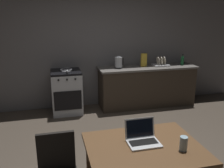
{
  "coord_description": "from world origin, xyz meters",
  "views": [
    {
      "loc": [
        -0.85,
        -3.02,
        2.03
      ],
      "look_at": [
        0.08,
        0.69,
        0.92
      ],
      "focal_mm": 39.84,
      "sensor_mm": 36.0,
      "label": 1
    }
  ],
  "objects": [
    {
      "name": "ground_plane",
      "position": [
        0.0,
        0.0,
        0.0
      ],
      "size": [
        12.0,
        12.0,
        0.0
      ],
      "primitive_type": "plane",
      "color": "#473D33"
    },
    {
      "name": "kitchen_counter",
      "position": [
        1.19,
        1.96,
        0.44
      ],
      "size": [
        2.16,
        0.64,
        0.89
      ],
      "color": "#382D23",
      "rests_on": "ground_plane"
    },
    {
      "name": "cereal_box",
      "position": [
        1.11,
        1.98,
        1.03
      ],
      "size": [
        0.13,
        0.05,
        0.29
      ],
      "color": "gold",
      "rests_on": "kitchen_counter"
    },
    {
      "name": "drinking_glass",
      "position": [
        0.33,
        -1.13,
        0.82
      ],
      "size": [
        0.08,
        0.08,
        0.14
      ],
      "color": "#99B7C6",
      "rests_on": "dining_table"
    },
    {
      "name": "dining_table",
      "position": [
        -0.01,
        -0.98,
        0.68
      ],
      "size": [
        1.13,
        0.89,
        0.75
      ],
      "color": "brown",
      "rests_on": "ground_plane"
    },
    {
      "name": "stove_oven",
      "position": [
        -0.58,
        1.96,
        0.44
      ],
      "size": [
        0.6,
        0.62,
        0.89
      ],
      "color": "#B7BABF",
      "rests_on": "ground_plane"
    },
    {
      "name": "back_wall",
      "position": [
        0.3,
        2.31,
        1.41
      ],
      "size": [
        6.4,
        0.1,
        2.82
      ],
      "primitive_type": "cube",
      "color": "slate",
      "rests_on": "ground_plane"
    },
    {
      "name": "frying_pan",
      "position": [
        -0.56,
        1.93,
        0.91
      ],
      "size": [
        0.24,
        0.41,
        0.05
      ],
      "color": "gray",
      "rests_on": "stove_oven"
    },
    {
      "name": "bottle",
      "position": [
        2.0,
        1.91,
        1.0
      ],
      "size": [
        0.07,
        0.07,
        0.25
      ],
      "color": "#19592D",
      "rests_on": "kitchen_counter"
    },
    {
      "name": "laptop",
      "position": [
        -0.0,
        -0.9,
        0.8
      ],
      "size": [
        0.32,
        0.27,
        0.22
      ],
      "rotation": [
        0.0,
        0.0,
        -0.02
      ],
      "color": "silver",
      "rests_on": "dining_table"
    },
    {
      "name": "dish_rack",
      "position": [
        1.51,
        1.96,
        0.93
      ],
      "size": [
        0.34,
        0.26,
        0.21
      ],
      "color": "silver",
      "rests_on": "kitchen_counter"
    },
    {
      "name": "electric_kettle",
      "position": [
        0.54,
        1.96,
        1.01
      ],
      "size": [
        0.19,
        0.17,
        0.25
      ],
      "color": "black",
      "rests_on": "kitchen_counter"
    }
  ]
}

